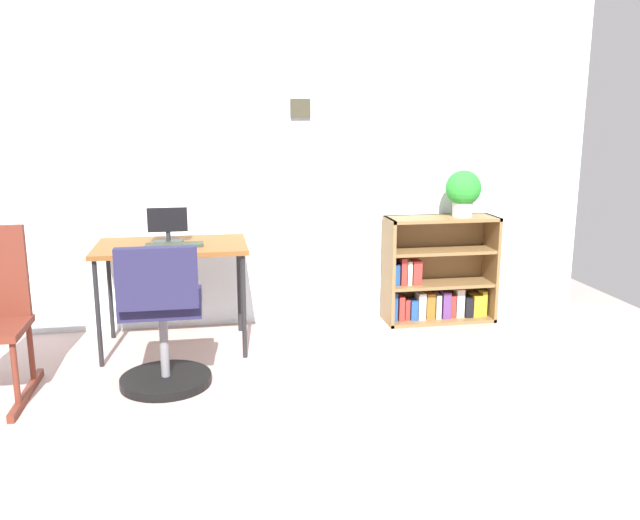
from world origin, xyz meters
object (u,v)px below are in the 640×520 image
Objects in this scene: desk at (172,253)px; potted_plant_on_shelf at (463,191)px; monitor at (168,227)px; keyboard at (174,245)px; bookshelf_low at (436,275)px; office_chair at (162,326)px.

desk is 2.13m from potted_plant_on_shelf.
potted_plant_on_shelf reaches higher than monitor.
potted_plant_on_shelf reaches higher than keyboard.
potted_plant_on_shelf is (0.16, -0.05, 0.64)m from bookshelf_low.
office_chair is at bearing -153.46° from bookshelf_low.
monitor is 2.12m from potted_plant_on_shelf.
bookshelf_low is at bearing 163.05° from potted_plant_on_shelf.
office_chair is 2.19m from bookshelf_low.
bookshelf_low is at bearing 11.08° from keyboard.
desk is 1.13× the size of office_chair.
keyboard is 2.10m from potted_plant_on_shelf.
desk is 0.17m from monitor.
desk is 2.67× the size of keyboard.
monitor reaches higher than desk.
office_chair is at bearing -91.08° from monitor.
bookshelf_low is (1.94, 0.23, -0.47)m from monitor.
keyboard is at bearing -168.92° from bookshelf_low.
bookshelf_low is (1.90, 0.37, -0.37)m from keyboard.
desk is at bearing 87.13° from office_chair.
keyboard reaches higher than desk.
office_chair is (-0.06, -0.60, -0.34)m from keyboard.
potted_plant_on_shelf is at bearing 23.62° from office_chair.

